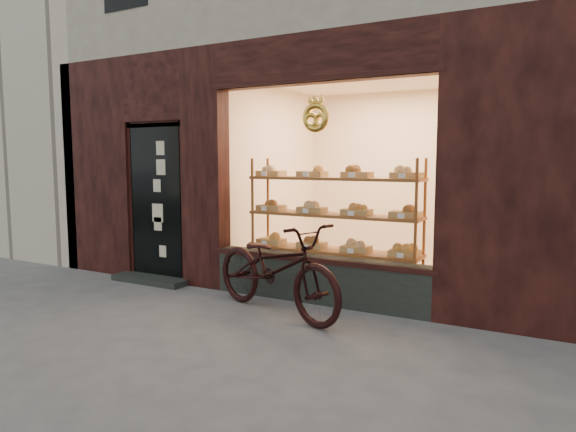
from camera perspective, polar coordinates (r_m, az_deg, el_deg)
The scene contains 4 objects.
ground at distance 4.73m, azimuth -13.33°, elevation -14.73°, with size 90.00×90.00×0.00m, color slate.
neighbor_left at distance 15.59m, azimuth -27.08°, elevation 16.03°, with size 12.00×7.00×9.00m, color beige.
display_shelf at distance 6.39m, azimuth 5.10°, elevation -1.13°, with size 2.20×0.45×1.70m.
bicycle at distance 5.60m, azimuth -1.36°, elevation -5.78°, with size 0.68×1.95×1.02m, color black.
Camera 1 is at (2.99, -3.25, 1.68)m, focal length 32.00 mm.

